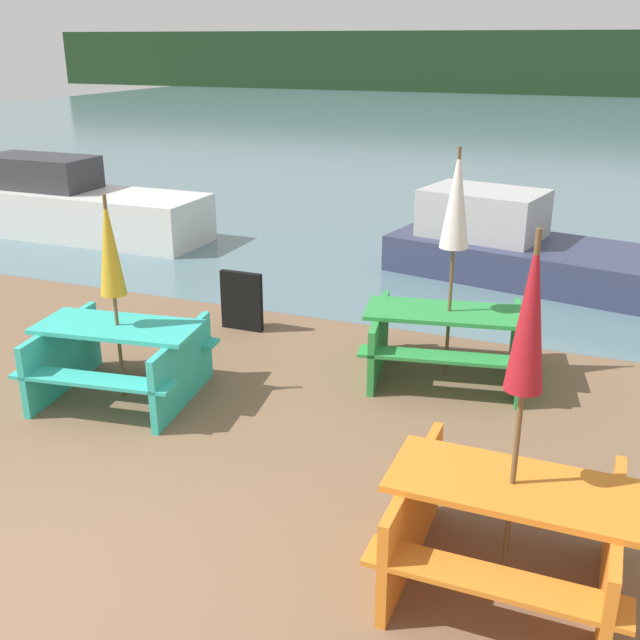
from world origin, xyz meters
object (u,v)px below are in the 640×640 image
(umbrella_gold, at_px, (109,248))
(boat_second, at_px, (75,206))
(picnic_table_orange, at_px, (508,526))
(umbrella_white, at_px, (456,200))
(signboard, at_px, (242,301))
(picnic_table_green, at_px, (448,336))
(boat, at_px, (513,246))
(umbrella_crimson, at_px, (530,318))
(picnic_table_teal, at_px, (120,354))

(umbrella_gold, relative_size, boat_second, 0.43)
(picnic_table_orange, bearing_deg, umbrella_white, 109.14)
(picnic_table_orange, height_order, signboard, picnic_table_orange)
(picnic_table_green, height_order, boat, boat)
(umbrella_gold, height_order, signboard, umbrella_gold)
(umbrella_gold, xyz_separation_m, boat, (3.08, 5.73, -1.11))
(picnic_table_green, bearing_deg, umbrella_crimson, -70.86)
(umbrella_crimson, xyz_separation_m, boat_second, (-8.87, 6.77, -1.37))
(umbrella_white, relative_size, boat, 0.57)
(umbrella_white, distance_m, boat_second, 8.67)
(umbrella_white, xyz_separation_m, boat_second, (-7.77, 3.60, -1.37))
(picnic_table_green, distance_m, signboard, 2.73)
(picnic_table_teal, height_order, umbrella_gold, umbrella_gold)
(picnic_table_orange, distance_m, picnic_table_teal, 4.32)
(umbrella_gold, relative_size, umbrella_crimson, 0.85)
(umbrella_white, bearing_deg, umbrella_crimson, -70.86)
(umbrella_crimson, height_order, boat_second, umbrella_crimson)
(boat_second, bearing_deg, umbrella_crimson, -37.02)
(umbrella_white, relative_size, boat_second, 0.51)
(umbrella_white, height_order, signboard, umbrella_white)
(umbrella_gold, xyz_separation_m, umbrella_crimson, (4.06, -1.46, 0.35))
(signboard, bearing_deg, picnic_table_green, -8.97)
(umbrella_crimson, relative_size, signboard, 3.27)
(boat, bearing_deg, umbrella_crimson, -70.37)
(picnic_table_green, bearing_deg, signboard, 171.03)
(picnic_table_orange, xyz_separation_m, boat_second, (-8.87, 6.77, 0.07))
(picnic_table_orange, distance_m, signboard, 5.23)
(picnic_table_orange, distance_m, boat_second, 11.16)
(picnic_table_teal, relative_size, umbrella_gold, 0.86)
(umbrella_white, xyz_separation_m, signboard, (-2.69, 0.42, -1.55))
(boat, distance_m, boat_second, 7.90)
(boat, bearing_deg, boat_second, -165.06)
(umbrella_gold, bearing_deg, boat, 61.76)
(picnic_table_teal, xyz_separation_m, umbrella_white, (2.96, 1.71, 1.46))
(picnic_table_orange, distance_m, boat, 7.26)
(picnic_table_teal, height_order, umbrella_crimson, umbrella_crimson)
(picnic_table_orange, height_order, boat, boat)
(umbrella_gold, xyz_separation_m, boat_second, (-4.81, 5.31, -1.02))
(umbrella_crimson, bearing_deg, picnic_table_teal, 160.18)
(umbrella_crimson, bearing_deg, umbrella_gold, 160.18)
(boat, relative_size, boat_second, 0.89)
(picnic_table_orange, bearing_deg, signboard, 136.51)
(picnic_table_green, xyz_separation_m, boat_second, (-7.77, 3.60, 0.09))
(picnic_table_orange, height_order, picnic_table_teal, picnic_table_orange)
(picnic_table_teal, xyz_separation_m, signboard, (0.27, 2.14, -0.09))
(umbrella_gold, bearing_deg, umbrella_crimson, -19.82)
(boat, bearing_deg, picnic_table_teal, -106.38)
(picnic_table_teal, xyz_separation_m, boat, (3.08, 5.73, -0.00))
(umbrella_crimson, xyz_separation_m, boat, (-0.98, 7.20, -1.45))
(umbrella_gold, bearing_deg, picnic_table_teal, 180.00)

